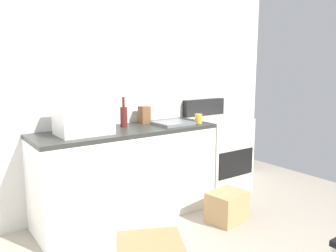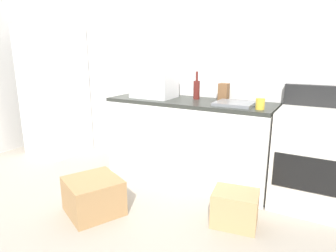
% 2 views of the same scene
% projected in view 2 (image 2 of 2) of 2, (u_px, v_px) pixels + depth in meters
% --- Properties ---
extents(ground_plane, '(6.00, 6.00, 0.00)m').
position_uv_depth(ground_plane, '(95.00, 222.00, 2.48)').
color(ground_plane, '#9E9384').
extents(wall_back, '(5.00, 0.10, 2.60)m').
position_uv_depth(wall_back, '(180.00, 61.00, 3.47)').
color(wall_back, silver).
rests_on(wall_back, ground_plane).
extents(kitchen_counter, '(1.80, 0.60, 0.90)m').
position_uv_depth(kitchen_counter, '(189.00, 140.00, 3.24)').
color(kitchen_counter, white).
rests_on(kitchen_counter, ground_plane).
extents(refrigerator, '(0.68, 0.66, 1.75)m').
position_uv_depth(refrigerator, '(55.00, 91.00, 4.07)').
color(refrigerator, white).
rests_on(refrigerator, ground_plane).
extents(stove_oven, '(0.60, 0.61, 1.10)m').
position_uv_depth(stove_oven, '(309.00, 157.00, 2.67)').
color(stove_oven, silver).
rests_on(stove_oven, ground_plane).
extents(microwave, '(0.46, 0.34, 0.27)m').
position_uv_depth(microwave, '(154.00, 86.00, 3.29)').
color(microwave, white).
rests_on(microwave, kitchen_counter).
extents(sink_basin, '(0.36, 0.32, 0.03)m').
position_uv_depth(sink_basin, '(234.00, 104.00, 2.83)').
color(sink_basin, slate).
rests_on(sink_basin, kitchen_counter).
extents(wine_bottle, '(0.07, 0.07, 0.30)m').
position_uv_depth(wine_bottle, '(197.00, 89.00, 3.18)').
color(wine_bottle, '#591E19').
rests_on(wine_bottle, kitchen_counter).
extents(coffee_mug, '(0.08, 0.08, 0.10)m').
position_uv_depth(coffee_mug, '(260.00, 104.00, 2.62)').
color(coffee_mug, gold).
rests_on(coffee_mug, kitchen_counter).
extents(knife_block, '(0.10, 0.10, 0.18)m').
position_uv_depth(knife_block, '(224.00, 92.00, 3.12)').
color(knife_block, brown).
rests_on(knife_block, kitchen_counter).
extents(cardboard_box_large, '(0.60, 0.59, 0.32)m').
position_uv_depth(cardboard_box_large, '(93.00, 196.00, 2.60)').
color(cardboard_box_large, '#A37A4C').
rests_on(cardboard_box_large, ground_plane).
extents(cardboard_box_medium, '(0.40, 0.34, 0.29)m').
position_uv_depth(cardboard_box_medium, '(235.00, 208.00, 2.41)').
color(cardboard_box_medium, tan).
rests_on(cardboard_box_medium, ground_plane).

